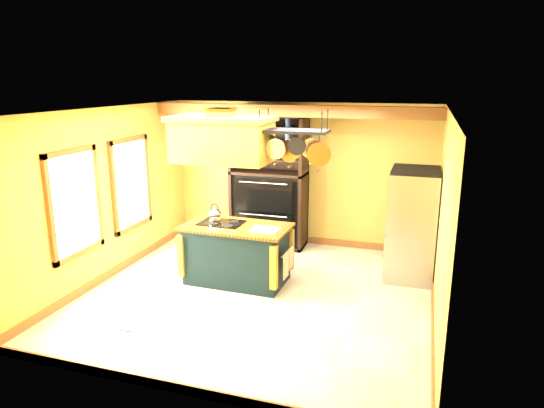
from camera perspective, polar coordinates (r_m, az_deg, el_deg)
The scene contains 15 objects.
floor at distance 7.37m, azimuth -1.65°, elevation -10.48°, with size 5.00×5.00×0.00m, color beige.
ceiling at distance 6.69m, azimuth -1.82°, elevation 10.96°, with size 5.00×5.00×0.00m, color white.
wall_back at distance 9.25m, azimuth 3.41°, elevation 3.49°, with size 5.00×0.02×2.70m, color tan.
wall_front at distance 4.74m, azimuth -11.87°, elevation -7.65°, with size 5.00×0.02×2.70m, color tan.
wall_left at distance 8.07m, azimuth -18.73°, elevation 1.11°, with size 0.02×5.00×2.70m, color tan.
wall_right at distance 6.55m, azimuth 19.40°, elevation -1.96°, with size 0.02×5.00×2.70m, color tan.
ceiling_beam at distance 8.32m, azimuth 2.15°, elevation 10.89°, with size 5.00×0.15×0.20m, color brown.
window_near at distance 7.43m, azimuth -22.14°, elevation 0.08°, with size 0.06×1.06×1.56m.
window_far at distance 8.52m, azimuth -16.21°, elevation 2.32°, with size 0.06×1.06×1.56m.
kitchen_island at distance 7.64m, azimuth -4.18°, elevation -5.78°, with size 1.66×0.95×1.11m.
range_hood at distance 7.29m, azimuth -5.90°, elevation 7.70°, with size 1.52×0.86×0.80m.
pot_rack at distance 6.92m, azimuth 2.66°, elevation 7.54°, with size 1.08×0.49×0.77m.
refrigerator at distance 7.99m, azimuth 16.07°, elevation -2.58°, with size 0.75×0.89×1.73m.
hutch at distance 9.22m, azimuth -0.30°, elevation 0.95°, with size 1.41×0.64×2.50m.
floor_register at distance 6.68m, azimuth -16.63°, elevation -13.89°, with size 0.28×0.12×0.01m, color black.
Camera 1 is at (2.22, -6.30, 3.12)m, focal length 32.00 mm.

